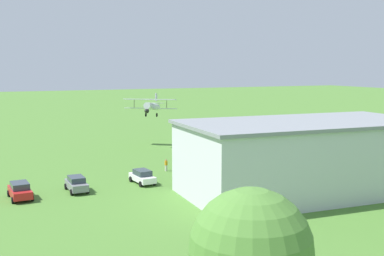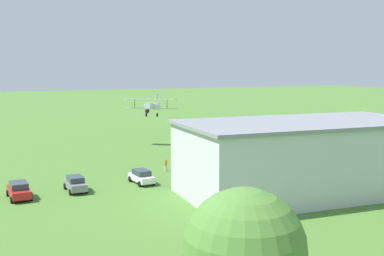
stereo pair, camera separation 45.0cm
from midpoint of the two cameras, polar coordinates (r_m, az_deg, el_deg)
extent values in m
plane|color=#47752D|center=(82.00, -1.44, -2.08)|extent=(400.00, 400.00, 0.00)
cube|color=silver|center=(52.56, 12.87, -3.49)|extent=(25.84, 13.64, 7.28)
cube|color=gray|center=(52.00, 12.99, 0.64)|extent=(26.47, 14.27, 0.35)
cube|color=#384251|center=(57.87, 9.33, -3.09)|extent=(8.85, 0.58, 5.97)
cylinder|color=silver|center=(82.58, -4.84, 2.52)|extent=(4.75, 6.18, 1.88)
cone|color=black|center=(79.11, -5.53, 2.00)|extent=(1.09, 1.09, 0.86)
cube|color=silver|center=(81.86, -4.98, 2.30)|extent=(8.07, 6.25, 0.30)
cube|color=silver|center=(81.19, -5.10, 3.34)|extent=(8.07, 6.25, 0.30)
cube|color=silver|center=(85.26, -4.35, 3.62)|extent=(0.79, 1.08, 1.42)
cube|color=silver|center=(85.45, -4.32, 2.92)|extent=(2.65, 2.22, 0.18)
cylinder|color=black|center=(82.47, -5.56, 1.55)|extent=(0.48, 0.61, 0.64)
cylinder|color=black|center=(81.97, -4.28, 1.53)|extent=(0.48, 0.61, 0.64)
cylinder|color=#332D28|center=(82.30, -6.92, 2.83)|extent=(0.22, 0.26, 1.59)
cylinder|color=#332D28|center=(80.83, -3.13, 2.80)|extent=(0.22, 0.26, 1.59)
cube|color=white|center=(56.03, -6.04, -5.81)|extent=(2.06, 4.24, 0.66)
cube|color=#2D3842|center=(55.89, -6.05, -5.18)|extent=(1.68, 2.43, 0.61)
cylinder|color=black|center=(55.20, -4.65, -6.34)|extent=(0.28, 0.66, 0.64)
cylinder|color=black|center=(54.53, -6.24, -6.53)|extent=(0.28, 0.66, 0.64)
cylinder|color=black|center=(57.67, -5.84, -5.77)|extent=(0.28, 0.66, 0.64)
cylinder|color=black|center=(57.03, -7.38, -5.94)|extent=(0.28, 0.66, 0.64)
cube|color=slate|center=(53.75, -13.56, -6.50)|extent=(1.82, 4.15, 0.73)
cube|color=#2D3842|center=(53.60, -13.58, -5.82)|extent=(1.56, 2.34, 0.58)
cylinder|color=black|center=(52.70, -12.31, -7.14)|extent=(0.24, 0.65, 0.64)
cylinder|color=black|center=(52.35, -14.13, -7.30)|extent=(0.24, 0.65, 0.64)
cylinder|color=black|center=(55.34, -13.01, -6.47)|extent=(0.24, 0.65, 0.64)
cylinder|color=black|center=(55.00, -14.74, -6.61)|extent=(0.24, 0.65, 0.64)
cube|color=red|center=(52.45, -19.67, -7.05)|extent=(2.11, 4.40, 0.75)
cube|color=#2D3842|center=(52.29, -19.70, -6.33)|extent=(1.76, 2.50, 0.62)
cylinder|color=black|center=(51.28, -18.38, -7.75)|extent=(0.26, 0.65, 0.64)
cylinder|color=black|center=(51.02, -20.42, -7.92)|extent=(0.26, 0.65, 0.64)
cylinder|color=black|center=(54.07, -18.92, -7.01)|extent=(0.26, 0.65, 0.64)
cylinder|color=black|center=(53.83, -20.85, -7.15)|extent=(0.26, 0.65, 0.64)
cylinder|color=#B23333|center=(71.23, 11.15, -3.28)|extent=(0.42, 0.42, 0.87)
cylinder|color=#72338C|center=(71.10, 11.17, -2.69)|extent=(0.49, 0.49, 0.62)
sphere|color=brown|center=(71.03, 11.18, -2.36)|extent=(0.24, 0.24, 0.24)
cylinder|color=#33723F|center=(66.62, 4.02, -3.90)|extent=(0.36, 0.36, 0.84)
cylinder|color=#B23333|center=(66.49, 4.03, -3.29)|extent=(0.43, 0.43, 0.60)
sphere|color=#9E704C|center=(66.41, 4.03, -2.94)|extent=(0.23, 0.23, 0.23)
cylinder|color=beige|center=(62.38, -3.24, -4.69)|extent=(0.44, 0.44, 0.77)
cylinder|color=orange|center=(62.25, -3.25, -4.10)|extent=(0.52, 0.52, 0.55)
sphere|color=#9E704C|center=(62.17, -3.25, -3.76)|extent=(0.21, 0.21, 0.21)
sphere|color=#4C7F33|center=(23.49, 6.32, -13.95)|extent=(5.86, 5.86, 5.86)
camera|label=1|loc=(0.22, -90.18, -0.02)|focal=45.69mm
camera|label=2|loc=(0.22, 89.82, 0.02)|focal=45.69mm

